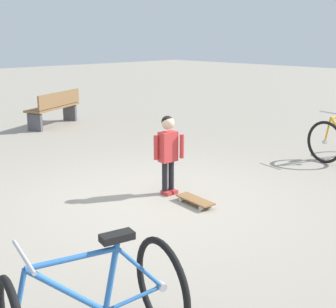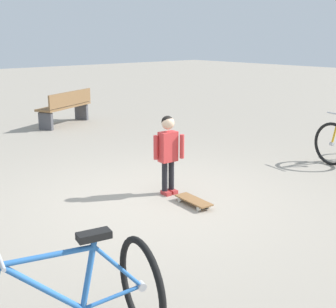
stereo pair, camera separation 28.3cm
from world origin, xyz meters
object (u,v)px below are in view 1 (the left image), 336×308
bicycle_mid (94,305)px  street_bench (55,108)px  child_person (168,146)px  skateboard (195,200)px

bicycle_mid → street_bench: (3.91, 7.25, 0.04)m
child_person → bicycle_mid: size_ratio=0.89×
skateboard → street_bench: 5.99m
street_bench → bicycle_mid: bearing=-118.3°
skateboard → bicycle_mid: 2.91m
child_person → street_bench: size_ratio=0.65×
skateboard → street_bench: (1.39, 5.81, 0.37)m
child_person → skateboard: (-0.04, -0.54, -0.60)m
skateboard → bicycle_mid: bearing=-150.2°
skateboard → street_bench: size_ratio=0.35×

